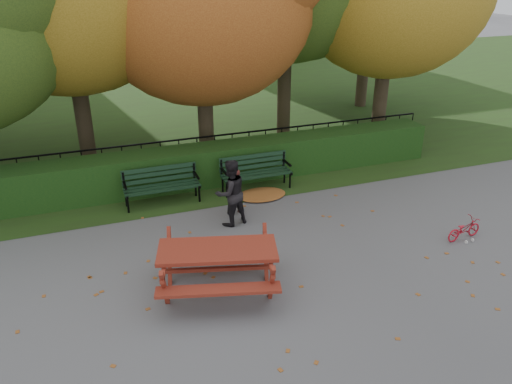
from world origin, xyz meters
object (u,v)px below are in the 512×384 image
object	(u,v)px
picnic_table	(218,258)
child	(235,192)
bench_left	(161,183)
adult	(231,193)
bench_right	(255,170)
bicycle	(464,229)

from	to	relation	value
picnic_table	child	size ratio (longest dim) A/B	2.15
bench_left	adult	xyz separation A→B (m)	(1.23, -1.61, 0.24)
bench_right	picnic_table	xyz separation A→B (m)	(-2.14, -3.94, 0.16)
bench_right	child	distance (m)	1.50
bench_left	picnic_table	world-z (taller)	picnic_table
child	bicycle	xyz separation A→B (m)	(4.13, -2.77, -0.32)
bench_right	adult	world-z (taller)	adult
bench_left	bicycle	distance (m)	6.87
picnic_table	bicycle	world-z (taller)	picnic_table
bench_left	child	world-z (taller)	child
bench_left	picnic_table	bearing A→B (deg)	-86.20
bench_left	bicycle	size ratio (longest dim) A/B	2.03
child	bicycle	distance (m)	4.99
bench_left	child	distance (m)	1.89
child	bench_left	bearing A→B (deg)	-55.34
adult	bicycle	size ratio (longest dim) A/B	1.71
bench_right	child	xyz separation A→B (m)	(-0.92, -1.18, 0.04)
adult	bicycle	distance (m)	4.99
bench_left	bench_right	world-z (taller)	same
picnic_table	adult	size ratio (longest dim) A/B	1.58
adult	child	bearing A→B (deg)	-134.24
bench_left	child	size ratio (longest dim) A/B	1.62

